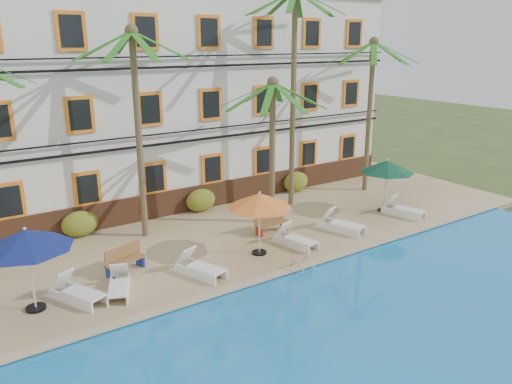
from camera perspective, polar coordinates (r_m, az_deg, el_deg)
ground at (r=18.67m, az=1.68°, el=-8.83°), size 100.00×100.00×0.00m
pool_deck at (r=22.53m, az=-5.77°, el=-3.90°), size 30.00×12.00×0.25m
swimming_pool at (r=14.34m, az=19.14°, el=-18.15°), size 26.00×12.00×0.20m
pool_coping at (r=17.90m, az=3.39°, el=-9.05°), size 30.00×0.35×0.06m
hotel_building at (r=25.71m, az=-11.53°, el=10.51°), size 25.40×6.44×10.22m
palm_b at (r=20.22m, az=-13.49°, el=9.54°), size 4.55×4.55×8.46m
palm_c at (r=21.54m, az=1.89°, el=7.27°), size 4.55×4.55×6.44m
palm_d at (r=23.77m, az=4.33°, el=13.40°), size 4.55×4.55×10.23m
palm_e at (r=27.04m, az=12.96°, el=10.85°), size 4.55×4.55×8.04m
shrub_left at (r=22.03m, az=-19.50°, el=-3.46°), size 1.50×0.90×1.10m
shrub_mid at (r=23.92m, az=-6.33°, el=-0.95°), size 1.50×0.90×1.10m
shrub_right at (r=26.96m, az=4.57°, el=1.17°), size 1.50×0.90×1.10m
umbrella_blue at (r=16.10m, az=-24.79°, el=-4.97°), size 2.69×2.69×2.68m
umbrella_red at (r=18.59m, az=0.40°, el=-1.00°), size 2.50×2.50×2.50m
umbrella_green at (r=24.18m, az=14.76°, el=2.81°), size 2.56×2.56×2.56m
lounger_a at (r=16.93m, az=-19.78°, el=-10.71°), size 1.47×2.05×0.92m
lounger_b at (r=17.02m, az=-15.41°, el=-10.21°), size 1.27×1.89×0.84m
lounger_c at (r=17.69m, az=-6.48°, el=-8.52°), size 1.30×2.04×0.91m
lounger_d at (r=20.02m, az=4.45°, el=-5.35°), size 1.06×1.97×0.88m
lounger_e at (r=21.76m, az=9.64°, el=-3.62°), size 1.33×2.13×0.95m
lounger_f at (r=24.31m, az=16.43°, el=-1.90°), size 1.22×2.06×0.92m
bench_left at (r=18.34m, az=-14.88°, el=-7.45°), size 1.57×0.91×0.93m
bench_right at (r=21.24m, az=1.69°, el=-3.43°), size 1.50×0.49×0.93m
pool_ladder at (r=18.24m, az=5.35°, el=-8.69°), size 0.54×0.74×0.74m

